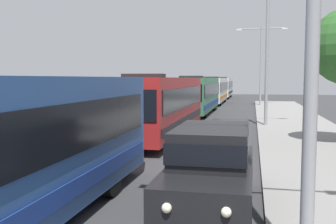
# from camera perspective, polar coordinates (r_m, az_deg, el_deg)

# --- Properties ---
(bus_second_in_line) EXTENTS (2.58, 11.70, 3.21)m
(bus_second_in_line) POSITION_cam_1_polar(r_m,az_deg,el_deg) (20.41, -0.88, 1.18)
(bus_second_in_line) COLOR maroon
(bus_second_in_line) RESTS_ON ground_plane
(bus_middle) EXTENTS (2.58, 12.21, 3.21)m
(bus_middle) POSITION_cam_1_polar(r_m,az_deg,el_deg) (33.70, 4.32, 2.64)
(bus_middle) COLOR #33724C
(bus_middle) RESTS_ON ground_plane
(bus_fourth_in_line) EXTENTS (2.58, 12.39, 3.21)m
(bus_fourth_in_line) POSITION_cam_1_polar(r_m,az_deg,el_deg) (47.47, 6.61, 3.27)
(bus_fourth_in_line) COLOR silver
(bus_fourth_in_line) RESTS_ON ground_plane
(bus_rear) EXTENTS (2.58, 11.51, 3.21)m
(bus_rear) POSITION_cam_1_polar(r_m,az_deg,el_deg) (61.61, 7.90, 3.62)
(bus_rear) COLOR silver
(bus_rear) RESTS_ON ground_plane
(white_suv) EXTENTS (1.86, 4.97, 1.90)m
(white_suv) POSITION_cam_1_polar(r_m,az_deg,el_deg) (9.18, 6.31, -7.57)
(white_suv) COLOR black
(white_suv) RESTS_ON ground_plane
(box_truck_oncoming) EXTENTS (2.35, 7.29, 3.15)m
(box_truck_oncoming) POSITION_cam_1_polar(r_m,az_deg,el_deg) (63.30, 5.00, 3.69)
(box_truck_oncoming) COLOR maroon
(box_truck_oncoming) RESTS_ON ground_plane
(streetlamp_mid) EXTENTS (5.31, 0.28, 8.15)m
(streetlamp_mid) POSITION_cam_1_polar(r_m,az_deg,el_deg) (24.83, 14.17, 9.60)
(streetlamp_mid) COLOR gray
(streetlamp_mid) RESTS_ON sidewalk
(streetlamp_far) EXTENTS (5.29, 0.28, 8.35)m
(streetlamp_far) POSITION_cam_1_polar(r_m,az_deg,el_deg) (43.68, 13.32, 7.66)
(streetlamp_far) COLOR gray
(streetlamp_far) RESTS_ON sidewalk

